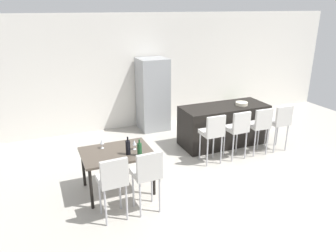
{
  "coord_description": "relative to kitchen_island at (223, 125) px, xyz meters",
  "views": [
    {
      "loc": [
        -3.44,
        -4.96,
        3.06
      ],
      "look_at": [
        -1.16,
        0.51,
        0.85
      ],
      "focal_mm": 34.67,
      "sensor_mm": 36.0,
      "label": 1
    }
  ],
  "objects": [
    {
      "name": "back_wall",
      "position": [
        -0.46,
        2.01,
        0.99
      ],
      "size": [
        10.0,
        0.12,
        2.9
      ],
      "primitive_type": "cube",
      "color": "silver",
      "rests_on": "ground_plane"
    },
    {
      "name": "bar_chair_far",
      "position": [
        0.93,
        -0.8,
        0.24
      ],
      "size": [
        0.41,
        0.41,
        1.05
      ],
      "color": "beige",
      "rests_on": "ground_plane"
    },
    {
      "name": "wine_glass_right",
      "position": [
        -2.48,
        -1.1,
        0.4
      ],
      "size": [
        0.07,
        0.07,
        0.17
      ],
      "color": "silver",
      "rests_on": "dining_table"
    },
    {
      "name": "bar_chair_right",
      "position": [
        0.39,
        -0.8,
        0.24
      ],
      "size": [
        0.41,
        0.41,
        1.05
      ],
      "color": "beige",
      "rests_on": "ground_plane"
    },
    {
      "name": "bar_chair_left",
      "position": [
        -0.76,
        -0.8,
        0.24
      ],
      "size": [
        0.4,
        0.4,
        1.05
      ],
      "color": "beige",
      "rests_on": "ground_plane"
    },
    {
      "name": "kitchen_island",
      "position": [
        0.0,
        0.0,
        0.0
      ],
      "size": [
        2.0,
        0.83,
        0.92
      ],
      "primitive_type": "cube",
      "color": "black",
      "rests_on": "ground_plane"
    },
    {
      "name": "fruit_bowl",
      "position": [
        0.39,
        -0.09,
        0.5
      ],
      "size": [
        0.28,
        0.28,
        0.07
      ],
      "primitive_type": "cylinder",
      "color": "beige",
      "rests_on": "kitchen_island"
    },
    {
      "name": "dining_chair_far",
      "position": [
        -2.52,
        -1.88,
        0.24
      ],
      "size": [
        0.42,
        0.42,
        1.05
      ],
      "color": "beige",
      "rests_on": "ground_plane"
    },
    {
      "name": "potted_plant",
      "position": [
        1.5,
        1.56,
        -0.16
      ],
      "size": [
        0.32,
        0.32,
        0.53
      ],
      "color": "#996B4C",
      "rests_on": "ground_plane"
    },
    {
      "name": "dining_chair_near",
      "position": [
        -3.05,
        -1.88,
        0.24
      ],
      "size": [
        0.42,
        0.42,
        1.05
      ],
      "color": "beige",
      "rests_on": "ground_plane"
    },
    {
      "name": "wine_glass_left",
      "position": [
        -2.98,
        -0.84,
        0.4
      ],
      "size": [
        0.07,
        0.07,
        0.17
      ],
      "color": "silver",
      "rests_on": "dining_table"
    },
    {
      "name": "refrigerator",
      "position": [
        -1.16,
        1.57,
        0.46
      ],
      "size": [
        0.72,
        0.68,
        1.84
      ],
      "primitive_type": "cube",
      "color": "#939699",
      "rests_on": "ground_plane"
    },
    {
      "name": "wine_bottle_corner",
      "position": [
        -2.47,
        -1.37,
        0.39
      ],
      "size": [
        0.08,
        0.08,
        0.28
      ],
      "color": "#194723",
      "rests_on": "dining_table"
    },
    {
      "name": "dining_table",
      "position": [
        -2.79,
        -1.08,
        0.21
      ],
      "size": [
        1.17,
        0.88,
        0.74
      ],
      "color": "#4C4238",
      "rests_on": "ground_plane"
    },
    {
      "name": "bar_chair_middle",
      "position": [
        -0.16,
        -0.8,
        0.24
      ],
      "size": [
        0.41,
        0.41,
        1.05
      ],
      "color": "beige",
      "rests_on": "ground_plane"
    },
    {
      "name": "wine_bottle_middle",
      "position": [
        -2.63,
        -1.25,
        0.41
      ],
      "size": [
        0.08,
        0.08,
        0.31
      ],
      "color": "black",
      "rests_on": "dining_table"
    },
    {
      "name": "ground_plane",
      "position": [
        -0.46,
        -1.04,
        -0.46
      ],
      "size": [
        10.0,
        10.0,
        0.0
      ],
      "primitive_type": "plane",
      "color": "#ADA89E"
    }
  ]
}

